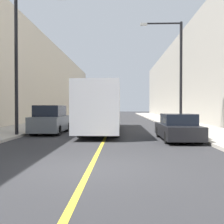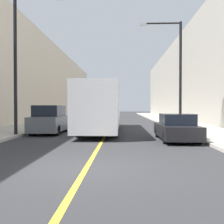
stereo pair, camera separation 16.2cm
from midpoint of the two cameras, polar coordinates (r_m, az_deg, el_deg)
name	(u,v)px [view 2 (the right image)]	position (r m, az deg, el deg)	size (l,w,h in m)	color
ground_plane	(86,169)	(7.82, -5.10, -12.21)	(200.00, 200.00, 0.00)	#2D2D30
sidewalk_left	(67,119)	(38.42, -9.75, -1.50)	(3.92, 72.00, 0.16)	#B2AA9E
sidewalk_right	(164,119)	(38.06, 11.33, -1.53)	(3.92, 72.00, 0.16)	#B2AA9E
building_row_left	(39,81)	(39.58, -15.43, 6.56)	(4.00, 72.00, 11.22)	beige
building_row_right	(192,78)	(39.07, 17.15, 7.11)	(4.00, 72.00, 11.88)	gray
road_center_line	(115,120)	(37.60, 0.74, -1.66)	(0.16, 72.00, 0.01)	gold
bus	(102,108)	(19.51, -1.95, 0.98)	(2.55, 12.54, 3.27)	silver
parked_suv_left	(50,121)	(18.28, -13.07, -1.82)	(1.89, 4.52, 1.91)	#51565B
car_right_near	(176,128)	(14.56, 14.12, -3.45)	(1.82, 4.58, 1.44)	black
street_lamp_left	(20,55)	(16.88, -19.17, 11.57)	(3.09, 0.24, 8.25)	black
street_lamp_right	(177,68)	(20.10, 14.10, 9.37)	(3.09, 0.24, 7.90)	black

